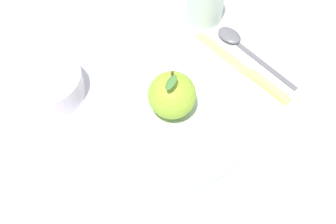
% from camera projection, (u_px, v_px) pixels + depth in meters
% --- Properties ---
extents(ground_plane, '(2.40, 2.40, 0.00)m').
position_uv_depth(ground_plane, '(176.00, 115.00, 0.59)').
color(ground_plane, silver).
extents(dinner_plate, '(0.25, 0.25, 0.02)m').
position_uv_depth(dinner_plate, '(168.00, 116.00, 0.58)').
color(dinner_plate, '#B2C6B2').
rests_on(dinner_plate, ground_plane).
extents(apple, '(0.07, 0.07, 0.09)m').
position_uv_depth(apple, '(172.00, 98.00, 0.54)').
color(apple, '#8CB22D').
rests_on(apple, dinner_plate).
extents(side_bowl, '(0.11, 0.11, 0.04)m').
position_uv_depth(side_bowl, '(47.00, 83.00, 0.59)').
color(side_bowl, silver).
rests_on(side_bowl, ground_plane).
extents(cup, '(0.07, 0.07, 0.07)m').
position_uv_depth(cup, '(205.00, 0.00, 0.68)').
color(cup, '#B2C6B2').
rests_on(cup, ground_plane).
extents(knife, '(0.15, 0.16, 0.01)m').
position_uv_depth(knife, '(249.00, 72.00, 0.63)').
color(knife, '#D8B766').
rests_on(knife, ground_plane).
extents(spoon, '(0.14, 0.14, 0.01)m').
position_uv_depth(spoon, '(238.00, 42.00, 0.67)').
color(spoon, '#59595E').
rests_on(spoon, ground_plane).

